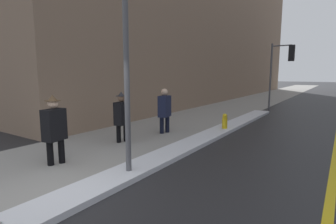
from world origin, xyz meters
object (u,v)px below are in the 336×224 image
at_px(lamp_post, 126,40).
at_px(pedestrian_nearside, 122,115).
at_px(fire_hydrant, 225,123).
at_px(pedestrian_in_glasses, 54,127).
at_px(traffic_light_near, 283,62).
at_px(pedestrian_trailing, 165,109).

relative_size(lamp_post, pedestrian_nearside, 2.93).
bearing_deg(pedestrian_nearside, fire_hydrant, 136.95).
distance_m(pedestrian_in_glasses, pedestrian_nearside, 2.47).
bearing_deg(traffic_light_near, pedestrian_nearside, -100.48).
relative_size(pedestrian_trailing, fire_hydrant, 2.39).
height_order(lamp_post, pedestrian_in_glasses, lamp_post).
bearing_deg(pedestrian_in_glasses, traffic_light_near, 157.86).
relative_size(pedestrian_nearside, fire_hydrant, 2.36).
distance_m(pedestrian_trailing, fire_hydrant, 2.41).
xyz_separation_m(lamp_post, pedestrian_in_glasses, (-1.97, -0.46, -1.96)).
xyz_separation_m(pedestrian_trailing, fire_hydrant, (1.77, 1.52, -0.58)).
xyz_separation_m(traffic_light_near, pedestrian_trailing, (-2.43, -8.60, -1.95)).
bearing_deg(traffic_light_near, pedestrian_trailing, -101.15).
height_order(lamp_post, pedestrian_nearside, lamp_post).
distance_m(traffic_light_near, pedestrian_in_glasses, 13.35).
bearing_deg(pedestrian_in_glasses, pedestrian_nearside, 172.89).
relative_size(lamp_post, fire_hydrant, 6.91).
xyz_separation_m(lamp_post, fire_hydrant, (0.05, 5.39, -2.56)).
bearing_deg(fire_hydrant, pedestrian_in_glasses, -109.09).
distance_m(lamp_post, pedestrian_trailing, 4.67).
distance_m(lamp_post, fire_hydrant, 5.96).
height_order(lamp_post, fire_hydrant, lamp_post).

